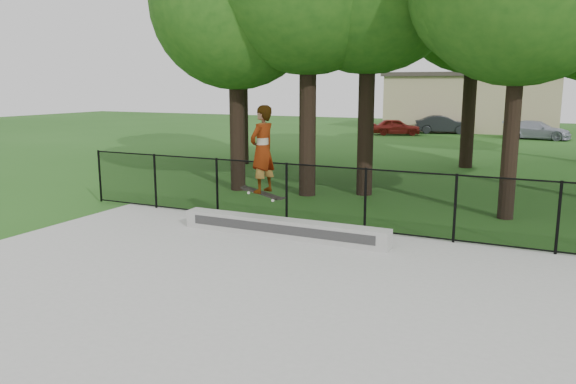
% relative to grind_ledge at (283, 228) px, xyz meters
% --- Properties ---
extents(ground, '(100.00, 100.00, 0.00)m').
position_rel_grind_ledge_xyz_m(ground, '(1.52, -4.70, -0.26)').
color(ground, '#204F16').
rests_on(ground, ground).
extents(concrete_slab, '(14.00, 12.00, 0.06)m').
position_rel_grind_ledge_xyz_m(concrete_slab, '(1.52, -4.70, -0.23)').
color(concrete_slab, '#A7A7A2').
rests_on(concrete_slab, ground).
extents(grind_ledge, '(4.90, 0.40, 0.41)m').
position_rel_grind_ledge_xyz_m(grind_ledge, '(0.00, 0.00, 0.00)').
color(grind_ledge, '#A0A09B').
rests_on(grind_ledge, concrete_slab).
extents(car_a, '(3.50, 2.34, 1.11)m').
position_rel_grind_ledge_xyz_m(car_a, '(-4.60, 27.11, 0.29)').
color(car_a, maroon).
rests_on(car_a, ground).
extents(car_b, '(3.68, 2.21, 1.25)m').
position_rel_grind_ledge_xyz_m(car_b, '(-1.93, 29.71, 0.36)').
color(car_b, black).
rests_on(car_b, ground).
extents(car_c, '(3.83, 2.02, 1.16)m').
position_rel_grind_ledge_xyz_m(car_c, '(4.23, 27.90, 0.32)').
color(car_c, '#9DA1B2').
rests_on(car_c, ground).
extents(skater_airborne, '(0.83, 0.77, 2.08)m').
position_rel_grind_ledge_xyz_m(skater_airborne, '(-0.39, -0.19, 1.74)').
color(skater_airborne, black).
rests_on(skater_airborne, ground).
extents(chainlink_fence, '(16.06, 0.06, 1.50)m').
position_rel_grind_ledge_xyz_m(chainlink_fence, '(1.52, 1.20, 0.55)').
color(chainlink_fence, black).
rests_on(chainlink_fence, concrete_slab).
extents(distant_building, '(12.40, 6.40, 4.30)m').
position_rel_grind_ledge_xyz_m(distant_building, '(-0.48, 33.30, 1.90)').
color(distant_building, tan).
rests_on(distant_building, ground).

